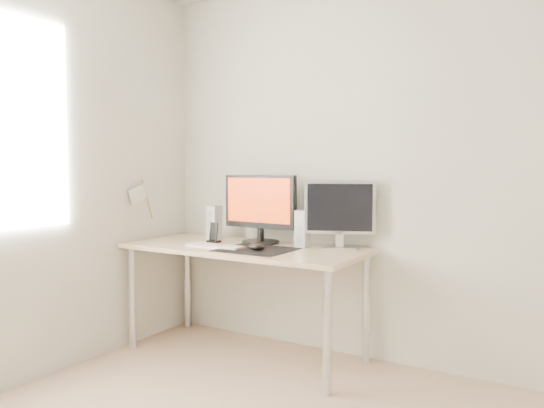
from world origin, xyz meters
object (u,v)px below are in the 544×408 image
at_px(speaker_left, 214,222).
at_px(phone_dock, 214,236).
at_px(desk, 244,258).
at_px(main_monitor, 260,206).
at_px(speaker_right, 303,229).
at_px(mouse, 256,247).
at_px(second_monitor, 340,211).
at_px(keyboard, 215,246).

height_order(speaker_left, phone_dock, speaker_left).
bearing_deg(desk, main_monitor, 82.85).
distance_m(desk, speaker_right, 0.43).
height_order(mouse, second_monitor, second_monitor).
bearing_deg(phone_dock, mouse, -18.42).
bearing_deg(desk, keyboard, -135.21).
bearing_deg(main_monitor, second_monitor, 6.61).
xyz_separation_m(desk, second_monitor, (0.58, 0.22, 0.32)).
distance_m(mouse, speaker_right, 0.34).
height_order(desk, main_monitor, main_monitor).
xyz_separation_m(speaker_left, keyboard, (0.24, -0.31, -0.11)).
height_order(desk, keyboard, keyboard).
xyz_separation_m(second_monitor, keyboard, (-0.72, -0.36, -0.23)).
xyz_separation_m(main_monitor, keyboard, (-0.16, -0.30, -0.25)).
xyz_separation_m(desk, speaker_right, (0.35, 0.16, 0.20)).
relative_size(desk, phone_dock, 11.47).
xyz_separation_m(main_monitor, speaker_right, (0.33, -0.00, -0.13)).
relative_size(second_monitor, speaker_right, 1.80).
distance_m(second_monitor, speaker_right, 0.27).
distance_m(desk, keyboard, 0.21).
bearing_deg(speaker_left, desk, -24.04).
distance_m(desk, phone_dock, 0.30).
relative_size(speaker_right, keyboard, 0.57).
bearing_deg(speaker_right, mouse, -122.55).
bearing_deg(main_monitor, desk, -97.15).
bearing_deg(mouse, speaker_left, 152.13).
bearing_deg(desk, speaker_left, 155.96).
bearing_deg(speaker_left, mouse, -27.87).
height_order(second_monitor, phone_dock, second_monitor).
relative_size(main_monitor, speaker_left, 2.28).
distance_m(speaker_left, phone_dock, 0.19).
bearing_deg(phone_dock, speaker_left, 126.24).
bearing_deg(speaker_right, second_monitor, 16.82).
height_order(main_monitor, keyboard, main_monitor).
relative_size(speaker_left, keyboard, 0.57).
distance_m(main_monitor, keyboard, 0.42).
bearing_deg(keyboard, speaker_right, 30.95).
xyz_separation_m(speaker_left, speaker_right, (0.73, -0.01, 0.00)).
bearing_deg(desk, second_monitor, 21.17).
height_order(second_monitor, speaker_left, second_monitor).
relative_size(desk, speaker_right, 6.64).
distance_m(second_monitor, speaker_left, 0.97).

